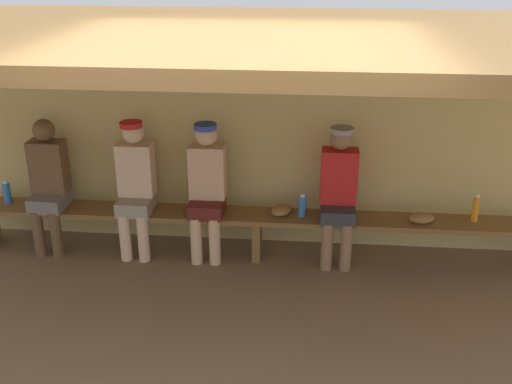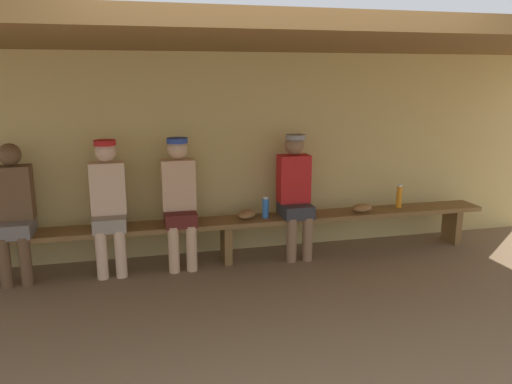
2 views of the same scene
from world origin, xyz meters
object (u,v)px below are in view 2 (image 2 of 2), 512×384
Objects in this scene: water_bottle_orange at (399,197)px; water_bottle_blue at (266,208)px; bench at (226,227)px; player_near_post at (179,196)px; baseball_glove_tan at (247,214)px; player_leftmost at (109,200)px; player_in_white at (295,190)px; baseball_glove_worn at (362,208)px; player_shirtless_tan at (14,207)px.

water_bottle_orange is 1.17× the size of water_bottle_blue.
water_bottle_blue reaches higher than bench.
baseball_glove_tan is at bearing 1.23° from player_near_post.
player_leftmost is 1.62m from water_bottle_blue.
water_bottle_orange is (3.23, 0.04, -0.16)m from player_leftmost.
player_near_post is 0.93m from water_bottle_blue.
baseball_glove_worn is at bearing -2.87° from player_in_white.
player_in_white is (1.25, 0.00, 0.00)m from player_near_post.
baseball_glove_tan is at bearing 173.26° from water_bottle_blue.
player_leftmost is at bearing 180.00° from player_near_post.
water_bottle_blue reaches higher than baseball_glove_worn.
baseball_glove_tan is (1.41, 0.02, -0.24)m from player_leftmost.
player_near_post is at bearing -53.86° from baseball_glove_tan.
player_shirtless_tan reaches higher than bench.
water_bottle_orange is at bearing 0.51° from player_shirtless_tan.
bench is at bearing 179.36° from water_bottle_blue.
bench is 4.46× the size of player_leftmost.
baseball_glove_tan is at bearing 178.36° from player_in_white.
player_near_post is at bearing -12.61° from baseball_glove_worn.
player_shirtless_tan is at bearing 179.91° from bench.
bench is 0.47m from water_bottle_blue.
player_leftmost is 3.23m from water_bottle_orange.
water_bottle_orange is at bearing 177.11° from baseball_glove_worn.
water_bottle_orange reaches higher than water_bottle_blue.
water_bottle_blue is at bearing 118.17° from baseball_glove_tan.
baseball_glove_tan is at bearing -179.34° from water_bottle_orange.
player_near_post reaches higher than water_bottle_orange.
player_leftmost is 1.43m from baseball_glove_tan.
baseball_glove_tan is (2.28, 0.02, -0.22)m from player_shirtless_tan.
player_shirtless_tan is at bearing -179.99° from player_in_white.
baseball_glove_worn is at bearing -0.82° from player_leftmost.
player_shirtless_tan is (-0.87, -0.00, -0.02)m from player_leftmost.
baseball_glove_worn is at bearing 122.54° from baseball_glove_tan.
player_in_white is 0.59m from baseball_glove_tan.
bench is 2.06m from water_bottle_orange.
player_in_white is 5.80× the size of water_bottle_blue.
baseball_glove_worn reaches higher than bench.
player_leftmost is at bearing -12.32° from baseball_glove_worn.
player_near_post reaches higher than player_shirtless_tan.
water_bottle_blue is (1.61, -0.01, -0.18)m from player_leftmost.
baseball_glove_tan reaches higher than bench.
player_near_post is at bearing 179.47° from water_bottle_blue.
baseball_glove_worn is at bearing -171.39° from water_bottle_orange.
player_near_post is 2.04m from baseball_glove_worn.
player_leftmost is 1.01× the size of player_shirtless_tan.
player_shirtless_tan is 4.92× the size of water_bottle_orange.
bench is 1.23m from player_leftmost.
player_near_post reaches higher than baseball_glove_worn.
player_shirtless_tan reaches higher than water_bottle_blue.
player_leftmost is at bearing -179.36° from water_bottle_orange.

